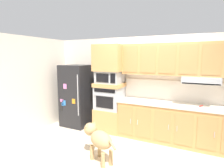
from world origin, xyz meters
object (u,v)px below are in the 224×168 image
object	(u,v)px
refrigerator	(76,95)
microwave	(110,77)
built_in_oven	(110,98)
screwdriver	(201,106)
dog	(98,138)

from	to	relation	value
refrigerator	microwave	bearing A→B (deg)	3.70
built_in_oven	screwdriver	world-z (taller)	built_in_oven
built_in_oven	refrigerator	bearing A→B (deg)	-176.30
microwave	dog	size ratio (longest dim) A/B	0.68
screwdriver	dog	size ratio (longest dim) A/B	0.17
built_in_oven	screwdriver	size ratio (longest dim) A/B	4.22
microwave	screwdriver	size ratio (longest dim) A/B	3.88
screwdriver	refrigerator	bearing A→B (deg)	-178.89
refrigerator	dog	size ratio (longest dim) A/B	1.85
dog	screwdriver	bearing A→B (deg)	-114.01
refrigerator	built_in_oven	distance (m)	1.05
refrigerator	built_in_oven	size ratio (longest dim) A/B	2.51
refrigerator	screwdriver	distance (m)	3.28
built_in_oven	screwdriver	distance (m)	2.23
refrigerator	microwave	world-z (taller)	refrigerator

